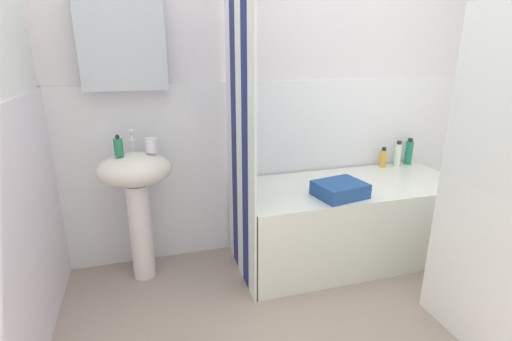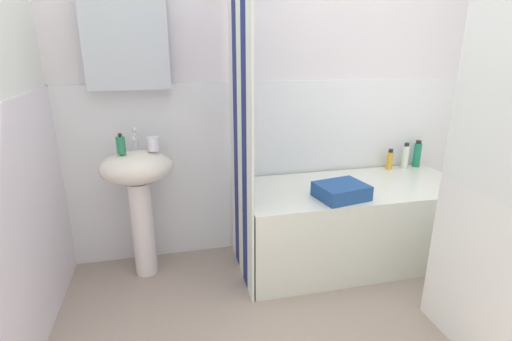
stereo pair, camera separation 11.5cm
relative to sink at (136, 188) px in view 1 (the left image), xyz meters
name	(u,v)px [view 1 (the left image)]	position (x,y,z in m)	size (l,w,h in m)	color
wall_back_tiled	(280,90)	(1.00, 0.23, 0.53)	(3.60, 0.18, 2.40)	silver
sink	(136,188)	(0.00, 0.00, 0.00)	(0.44, 0.34, 0.83)	white
faucet	(132,140)	(0.00, 0.08, 0.28)	(0.03, 0.12, 0.12)	silver
soap_dispenser	(118,147)	(-0.07, -0.04, 0.27)	(0.05, 0.05, 0.12)	#257D50
toothbrush_cup	(151,145)	(0.11, 0.00, 0.26)	(0.07, 0.07, 0.08)	white
bathtub	(348,220)	(1.38, -0.14, -0.33)	(1.51, 0.66, 0.54)	silver
shower_curtain	(240,123)	(0.61, -0.14, 0.39)	(0.01, 0.66, 2.00)	white
lotion_bottle	(409,152)	(2.04, 0.14, 0.03)	(0.05, 0.05, 0.21)	#1D815E
conditioner_bottle	(398,154)	(1.92, 0.12, 0.03)	(0.05, 0.05, 0.20)	white
body_wash_bottle	(383,158)	(1.80, 0.13, 0.01)	(0.05, 0.05, 0.16)	gold
towel_folded	(340,189)	(1.20, -0.32, -0.02)	(0.29, 0.24, 0.09)	#254D8C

